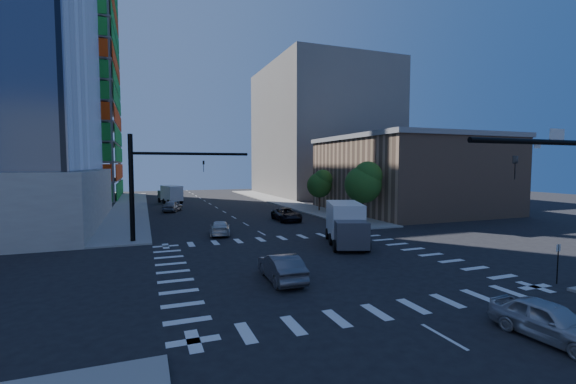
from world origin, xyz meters
name	(u,v)px	position (x,y,z in m)	size (l,w,h in m)	color
ground	(313,263)	(0.00, 0.00, 0.00)	(160.00, 160.00, 0.00)	black
road_markings	(313,262)	(0.00, 0.00, 0.01)	(20.00, 20.00, 0.01)	silver
sidewalk_ne	(283,202)	(12.50, 40.00, 0.07)	(5.00, 60.00, 0.15)	gray
sidewalk_nw	(130,208)	(-12.50, 40.00, 0.07)	(5.00, 60.00, 0.15)	gray
construction_building	(44,69)	(-27.41, 61.93, 24.61)	(25.16, 34.50, 70.60)	slate
commercial_building	(409,174)	(25.00, 22.00, 5.31)	(20.50, 22.50, 10.60)	#997359
bg_building_ne	(321,132)	(27.00, 55.00, 14.00)	(24.00, 30.00, 28.00)	#68615D
signal_mast_nw	(150,178)	(-10.00, 11.50, 5.49)	(10.20, 0.40, 9.00)	black
tree_south	(365,182)	(12.63, 13.90, 4.69)	(4.16, 4.16, 6.82)	#382316
tree_north	(320,183)	(12.93, 25.90, 3.99)	(3.54, 3.52, 5.78)	#382316
no_parking_sign	(558,259)	(10.70, -9.00, 1.38)	(0.30, 0.06, 2.20)	black
car_nb_near	(549,321)	(3.50, -13.60, 0.72)	(1.71, 4.26, 1.45)	#B3B5BB
car_nb_far	(287,214)	(5.16, 18.87, 0.76)	(2.51, 5.43, 1.51)	black
car_sb_near	(220,228)	(-3.90, 12.56, 0.65)	(1.83, 4.50, 1.31)	silver
car_sb_mid	(173,206)	(-6.72, 33.20, 0.80)	(1.89, 4.70, 1.60)	gray
car_sb_cross	(281,267)	(-3.38, -3.05, 0.77)	(1.63, 4.67, 1.54)	#545359
box_truck_near	(347,227)	(4.84, 4.08, 1.50)	(4.85, 7.04, 3.40)	black
box_truck_far	(170,195)	(-6.28, 45.73, 1.35)	(3.98, 6.26, 3.04)	black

